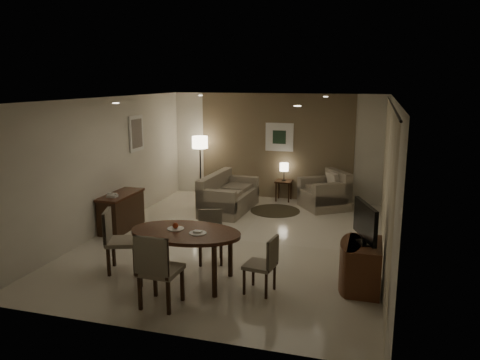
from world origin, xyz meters
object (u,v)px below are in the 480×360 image
(chair_right, at_px, (260,265))
(floor_lamp, at_px, (200,167))
(side_table, at_px, (284,191))
(chair_left, at_px, (123,241))
(chair_near, at_px, (161,269))
(chair_far, at_px, (211,238))
(armchair, at_px, (324,190))
(tv_cabinet, at_px, (364,266))
(sofa, at_px, (229,193))
(dining_table, at_px, (186,257))
(console_desk, at_px, (121,212))

(chair_right, relative_size, floor_lamp, 0.53)
(side_table, bearing_deg, chair_right, -82.76)
(floor_lamp, bearing_deg, chair_left, -83.44)
(chair_near, height_order, floor_lamp, floor_lamp)
(chair_near, xyz_separation_m, side_table, (0.52, 6.07, -0.27))
(chair_far, bearing_deg, armchair, 49.59)
(floor_lamp, bearing_deg, tv_cabinet, -46.55)
(tv_cabinet, relative_size, chair_near, 0.85)
(sofa, bearing_deg, chair_far, -165.11)
(tv_cabinet, distance_m, chair_right, 1.55)
(tv_cabinet, height_order, chair_right, chair_right)
(dining_table, xyz_separation_m, floor_lamp, (-1.70, 5.06, 0.40))
(console_desk, height_order, sofa, sofa)
(side_table, bearing_deg, floor_lamp, -174.89)
(chair_left, bearing_deg, sofa, -28.38)
(chair_near, distance_m, chair_far, 1.65)
(tv_cabinet, height_order, chair_far, chair_far)
(chair_far, relative_size, side_table, 1.68)
(armchair, bearing_deg, sofa, -102.89)
(chair_left, bearing_deg, armchair, -49.95)
(chair_far, height_order, sofa, chair_far)
(sofa, distance_m, floor_lamp, 1.61)
(tv_cabinet, relative_size, dining_table, 0.52)
(console_desk, height_order, chair_left, chair_left)
(chair_left, height_order, armchair, chair_left)
(floor_lamp, bearing_deg, chair_far, -66.99)
(chair_near, bearing_deg, chair_far, -92.17)
(console_desk, relative_size, chair_right, 1.42)
(chair_near, distance_m, side_table, 6.10)
(console_desk, xyz_separation_m, sofa, (1.71, 1.97, 0.05))
(chair_near, distance_m, chair_right, 1.42)
(chair_right, bearing_deg, chair_far, -121.29)
(chair_far, bearing_deg, chair_left, -169.32)
(tv_cabinet, distance_m, armchair, 4.42)
(console_desk, height_order, chair_far, chair_far)
(tv_cabinet, relative_size, chair_right, 1.06)
(dining_table, relative_size, chair_far, 1.97)
(dining_table, height_order, chair_left, chair_left)
(chair_left, relative_size, sofa, 0.56)
(tv_cabinet, bearing_deg, chair_left, -173.76)
(sofa, distance_m, side_table, 1.67)
(console_desk, distance_m, tv_cabinet, 5.11)
(chair_far, distance_m, chair_left, 1.43)
(chair_far, bearing_deg, chair_near, -114.46)
(chair_near, relative_size, floor_lamp, 0.66)
(floor_lamp, bearing_deg, side_table, 5.11)
(dining_table, height_order, side_table, dining_table)
(tv_cabinet, relative_size, chair_far, 1.03)
(chair_left, height_order, chair_right, chair_left)
(tv_cabinet, distance_m, chair_far, 2.54)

